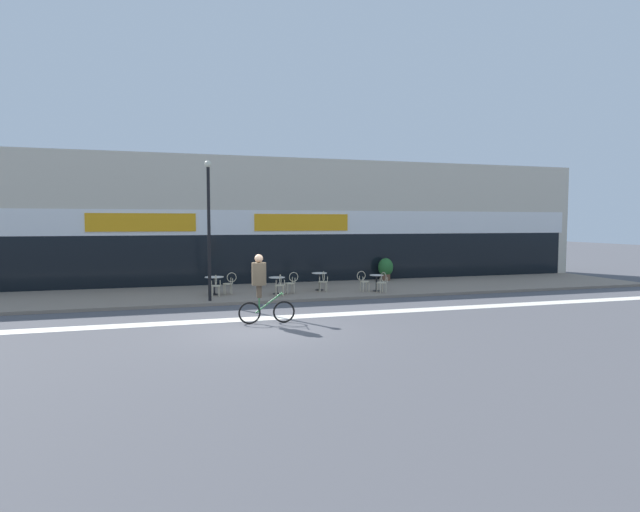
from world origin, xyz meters
TOP-DOWN VIEW (x-y plane):
  - ground_plane at (0.00, 0.00)m, footprint 120.00×120.00m
  - sidewalk_slab at (0.00, 7.25)m, footprint 40.00×5.50m
  - storefront_facade at (0.00, 11.97)m, footprint 40.00×4.06m
  - bike_lane_stripe at (0.00, 1.61)m, footprint 36.00×0.70m
  - bistro_table_0 at (-0.81, 6.68)m, footprint 0.77×0.77m
  - bistro_table_1 at (1.73, 6.13)m, footprint 0.68×0.68m
  - bistro_table_2 at (3.77, 6.79)m, footprint 0.67×0.67m
  - bistro_table_3 at (6.08, 5.80)m, footprint 0.60×0.60m
  - cafe_chair_0_near at (-0.80, 6.06)m, footprint 0.42×0.59m
  - cafe_chair_0_side at (-0.18, 6.69)m, footprint 0.59×0.44m
  - cafe_chair_1_near at (1.73, 5.50)m, footprint 0.42×0.58m
  - cafe_chair_1_side at (2.35, 6.14)m, footprint 0.59×0.44m
  - cafe_chair_2_near at (3.76, 6.17)m, footprint 0.44×0.59m
  - cafe_chair_3_near at (6.09, 5.18)m, footprint 0.45×0.60m
  - cafe_chair_3_side at (5.46, 5.80)m, footprint 0.59×0.43m
  - planter_pot at (8.12, 9.47)m, footprint 0.78×0.78m
  - lamp_post at (-1.10, 5.06)m, footprint 0.26×0.26m
  - cyclist_0 at (0.16, 0.80)m, footprint 1.74×0.54m

SIDE VIEW (x-z plane):
  - ground_plane at x=0.00m, z-range 0.00..0.00m
  - bike_lane_stripe at x=0.00m, z-range 0.00..0.01m
  - sidewalk_slab at x=0.00m, z-range 0.00..0.12m
  - bistro_table_3 at x=6.08m, z-range 0.26..0.97m
  - bistro_table_1 at x=1.73m, z-range 0.27..0.98m
  - cafe_chair_0_near at x=-0.80m, z-range 0.19..1.09m
  - cafe_chair_0_side at x=-0.18m, z-range 0.19..1.09m
  - cafe_chair_1_near at x=1.73m, z-range 0.19..1.09m
  - cafe_chair_1_side at x=2.35m, z-range 0.19..1.09m
  - cafe_chair_2_near at x=3.76m, z-range 0.19..1.09m
  - cafe_chair_3_near at x=6.09m, z-range 0.19..1.09m
  - cafe_chair_3_side at x=5.46m, z-range 0.19..1.09m
  - bistro_table_0 at x=-0.81m, z-range 0.29..1.03m
  - bistro_table_2 at x=3.77m, z-range 0.28..1.05m
  - planter_pot at x=8.12m, z-range 0.16..1.32m
  - cyclist_0 at x=0.16m, z-range 0.18..2.33m
  - storefront_facade at x=0.00m, z-range -0.02..6.32m
  - lamp_post at x=-1.10m, z-range 0.52..5.84m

